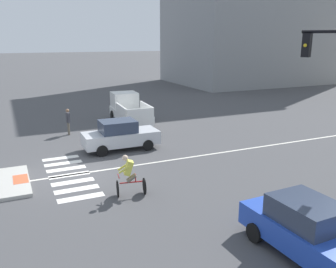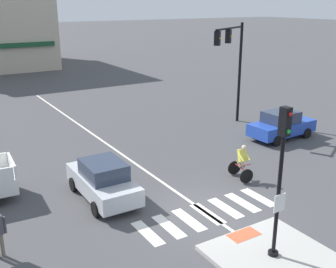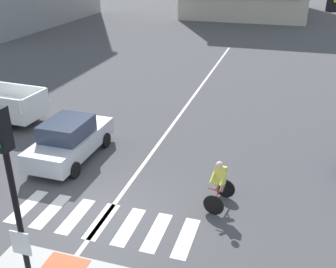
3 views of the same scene
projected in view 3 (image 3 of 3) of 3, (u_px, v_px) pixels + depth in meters
The scene contains 13 objects.
ground_plane at pixel (104, 218), 12.03m from camera, with size 300.00×300.00×0.00m, color #474749.
tactile_pad_front at pixel (66, 264), 10.05m from camera, with size 1.10×0.60×0.01m, color #DB5B38.
signal_pole at pixel (14, 199), 7.67m from camera, with size 0.44×0.38×4.75m.
crosswalk_stripe_a at pixel (27, 206), 12.57m from camera, with size 0.44×1.80×0.01m, color silver.
crosswalk_stripe_b at pixel (51, 211), 12.34m from camera, with size 0.44×1.80×0.01m, color silver.
crosswalk_stripe_c at pixel (76, 216), 12.11m from camera, with size 0.44×1.80×0.01m, color silver.
crosswalk_stripe_d at pixel (102, 221), 11.88m from camera, with size 0.44×1.80×0.01m, color silver.
crosswalk_stripe_e at pixel (129, 226), 11.65m from camera, with size 0.44×1.80×0.01m, color silver.
crosswalk_stripe_f at pixel (157, 232), 11.42m from camera, with size 0.44×1.80×0.01m, color silver.
crosswalk_stripe_g at pixel (186, 238), 11.19m from camera, with size 0.44×1.80×0.01m, color silver.
lane_centre_line at pixel (187, 105), 20.70m from camera, with size 0.14×28.00×0.01m, color silver.
car_silver_westbound_near at pixel (70, 140), 15.12m from camera, with size 1.87×4.12×1.64m.
cyclist at pixel (220, 183), 12.21m from camera, with size 0.84×1.19×1.68m.
Camera 3 is at (4.72, -8.84, 7.39)m, focal length 42.42 mm.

